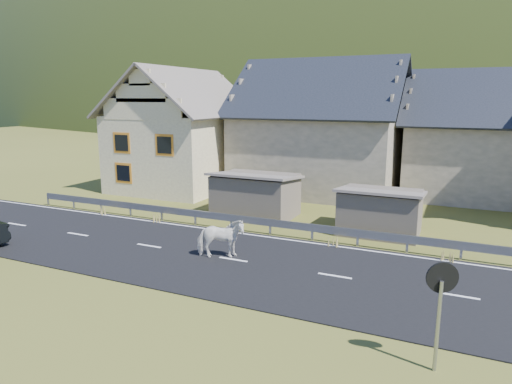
% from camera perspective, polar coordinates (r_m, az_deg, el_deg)
% --- Properties ---
extents(ground, '(160.00, 160.00, 0.00)m').
position_cam_1_polar(ground, '(17.82, -2.85, -8.55)').
color(ground, '#46481B').
rests_on(ground, ground).
extents(road, '(60.00, 7.00, 0.04)m').
position_cam_1_polar(road, '(17.82, -2.85, -8.49)').
color(road, black).
rests_on(road, ground).
extents(lane_markings, '(60.00, 6.60, 0.01)m').
position_cam_1_polar(lane_markings, '(17.81, -2.85, -8.41)').
color(lane_markings, silver).
rests_on(lane_markings, road).
extents(guardrail, '(28.10, 0.09, 0.75)m').
position_cam_1_polar(guardrail, '(20.83, 1.78, -3.89)').
color(guardrail, '#93969B').
rests_on(guardrail, ground).
extents(shed_left, '(4.30, 3.30, 2.40)m').
position_cam_1_polar(shed_left, '(23.98, -0.03, -0.46)').
color(shed_left, '#6C6153').
rests_on(shed_left, ground).
extents(shed_right, '(3.80, 2.90, 2.20)m').
position_cam_1_polar(shed_right, '(21.71, 15.24, -2.47)').
color(shed_right, '#6C6153').
rests_on(shed_right, ground).
extents(house_cream, '(7.80, 9.80, 8.30)m').
position_cam_1_polar(house_cream, '(32.20, -9.09, 8.38)').
color(house_cream, beige).
rests_on(house_cream, ground).
extents(house_stone_a, '(10.80, 9.80, 8.90)m').
position_cam_1_polar(house_stone_a, '(31.12, 8.24, 8.80)').
color(house_stone_a, tan).
rests_on(house_stone_a, ground).
extents(house_stone_b, '(9.80, 8.80, 8.10)m').
position_cam_1_polar(house_stone_b, '(31.93, 26.91, 7.02)').
color(house_stone_b, tan).
rests_on(house_stone_b, ground).
extents(mountain, '(440.00, 280.00, 260.00)m').
position_cam_1_polar(mountain, '(196.61, 23.41, 3.16)').
color(mountain, '#212F0F').
rests_on(mountain, ground).
extents(conifer_patch, '(76.00, 50.00, 28.00)m').
position_cam_1_polar(conifer_patch, '(139.70, -2.33, 11.70)').
color(conifer_patch, black).
rests_on(conifer_patch, ground).
extents(horse, '(1.54, 2.05, 1.57)m').
position_cam_1_polar(horse, '(17.80, -4.47, -5.79)').
color(horse, white).
rests_on(horse, road).
extents(traffic_mirror, '(0.69, 0.35, 2.61)m').
position_cam_1_polar(traffic_mirror, '(11.23, 22.12, -11.50)').
color(traffic_mirror, '#93969B').
rests_on(traffic_mirror, ground).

